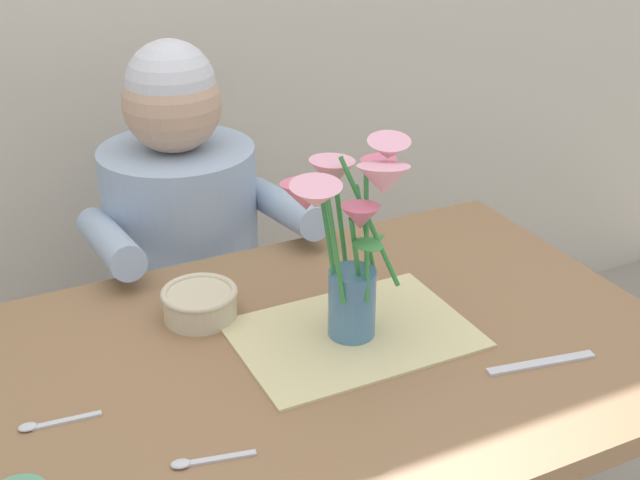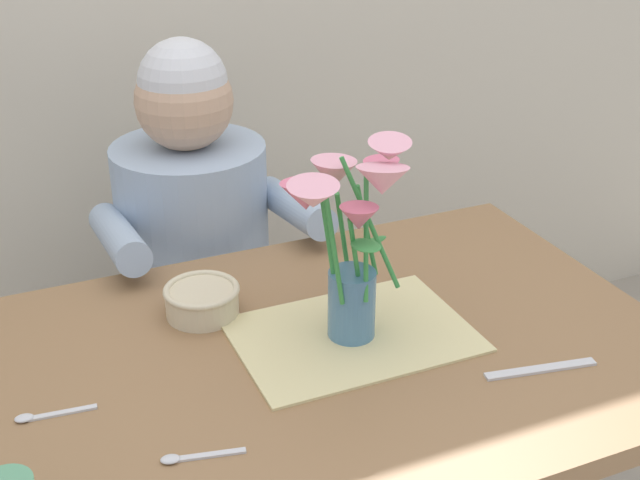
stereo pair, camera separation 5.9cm
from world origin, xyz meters
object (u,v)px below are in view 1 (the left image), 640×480
at_px(seated_person, 187,286).
at_px(flower_vase, 349,226).
at_px(dinner_knife, 541,363).
at_px(ceramic_bowl, 200,302).

relative_size(seated_person, flower_vase, 3.25).
bearing_deg(flower_vase, dinner_knife, -42.18).
bearing_deg(ceramic_bowl, seated_person, 76.54).
height_order(flower_vase, dinner_knife, flower_vase).
height_order(flower_vase, ceramic_bowl, flower_vase).
bearing_deg(ceramic_bowl, flower_vase, -38.61).
relative_size(seated_person, dinner_knife, 5.97).
relative_size(flower_vase, dinner_knife, 1.84).
height_order(ceramic_bowl, dinner_knife, ceramic_bowl).
distance_m(seated_person, flower_vase, 0.71).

